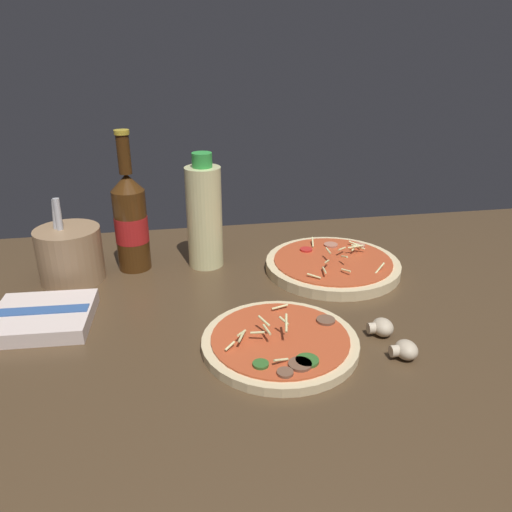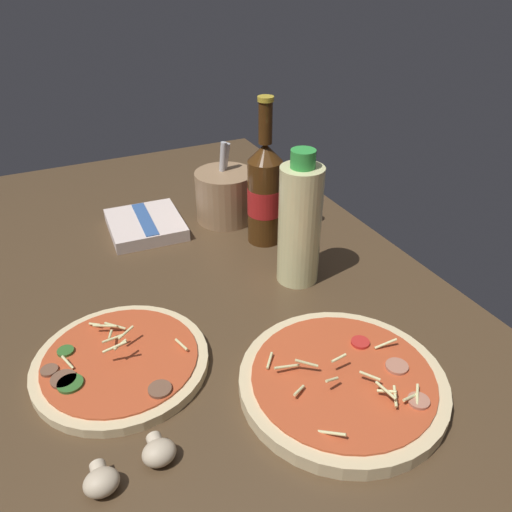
{
  "view_description": "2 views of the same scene",
  "coord_description": "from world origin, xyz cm",
  "views": [
    {
      "loc": [
        -16.08,
        -69.93,
        44.38
      ],
      "look_at": [
        -1.85,
        10.77,
        8.85
      ],
      "focal_mm": 35.0,
      "sensor_mm": 36.0,
      "label": 1
    },
    {
      "loc": [
        50.38,
        -13.81,
        50.61
      ],
      "look_at": [
        -6.79,
        13.61,
        11.13
      ],
      "focal_mm": 35.0,
      "sensor_mm": 36.0,
      "label": 2
    }
  ],
  "objects": [
    {
      "name": "counter_slab",
      "position": [
        0.0,
        0.0,
        1.25
      ],
      "size": [
        160.0,
        90.0,
        2.5
      ],
      "color": "#4C3823",
      "rests_on": "ground"
    },
    {
      "name": "utensil_crock",
      "position": [
        -35.49,
        20.39,
        7.69
      ],
      "size": [
        11.88,
        11.88,
        15.95
      ],
      "color": "#9E7A56",
      "rests_on": "counter_slab"
    },
    {
      "name": "mushroom_left",
      "position": [
        14.39,
        -8.32,
        3.82
      ],
      "size": [
        3.97,
        3.78,
        2.65
      ],
      "color": "beige",
      "rests_on": "counter_slab"
    },
    {
      "name": "pizza_near",
      "position": [
        -1.67,
        -8.94,
        3.35
      ],
      "size": [
        23.29,
        23.29,
        5.04
      ],
      "color": "beige",
      "rests_on": "counter_slab"
    },
    {
      "name": "dish_towel",
      "position": [
        -37.66,
        4.1,
        3.71
      ],
      "size": [
        15.9,
        14.59,
        2.56
      ],
      "color": "beige",
      "rests_on": "counter_slab"
    },
    {
      "name": "pizza_far",
      "position": [
        14.37,
        15.65,
        3.63
      ],
      "size": [
        26.28,
        26.28,
        4.61
      ],
      "color": "beige",
      "rests_on": "counter_slab"
    },
    {
      "name": "oil_bottle",
      "position": [
        -9.96,
        22.88,
        12.94
      ],
      "size": [
        6.95,
        6.95,
        22.71
      ],
      "color": "beige",
      "rests_on": "counter_slab"
    },
    {
      "name": "beer_bottle",
      "position": [
        -24.09,
        23.68,
        12.45
      ],
      "size": [
        6.4,
        6.4,
        27.15
      ],
      "color": "#47280F",
      "rests_on": "counter_slab"
    },
    {
      "name": "mushroom_right",
      "position": [
        15.25,
        -14.66,
        3.81
      ],
      "size": [
        3.94,
        3.76,
        2.63
      ],
      "color": "beige",
      "rests_on": "counter_slab"
    }
  ]
}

